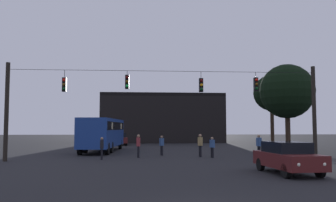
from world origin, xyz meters
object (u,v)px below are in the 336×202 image
at_px(city_bus, 103,131).
at_px(pedestrian_trailing, 162,144).
at_px(pedestrian_crossing_right, 212,146).
at_px(car_far_left, 119,139).
at_px(tree_behind_building, 287,92).
at_px(car_near_right, 287,157).
at_px(pedestrian_near_bus, 259,145).
at_px(pedestrian_far_side, 102,147).
at_px(tree_left_silhouette, 272,93).
at_px(pedestrian_crossing_left, 138,145).
at_px(pedestrian_crossing_center, 200,144).

relative_size(city_bus, pedestrian_trailing, 7.13).
height_order(pedestrian_crossing_right, pedestrian_trailing, pedestrian_trailing).
distance_m(city_bus, pedestrian_crossing_right, 11.63).
distance_m(car_far_left, tree_behind_building, 21.61).
xyz_separation_m(car_near_right, pedestrian_near_bus, (1.74, 9.36, 0.16)).
xyz_separation_m(pedestrian_near_bus, tree_behind_building, (5.10, 6.84, 4.68)).
xyz_separation_m(pedestrian_far_side, tree_left_silhouette, (18.06, 15.94, 5.41)).
distance_m(city_bus, tree_behind_building, 17.79).
relative_size(city_bus, car_far_left, 2.49).
relative_size(car_far_left, pedestrian_far_side, 2.90).
relative_size(car_near_right, car_far_left, 0.99).
bearing_deg(pedestrian_trailing, car_far_left, 104.32).
bearing_deg(pedestrian_trailing, car_near_right, -65.78).
bearing_deg(pedestrian_far_side, city_bus, 95.56).
height_order(pedestrian_crossing_left, pedestrian_crossing_center, pedestrian_crossing_center).
bearing_deg(tree_left_silhouette, pedestrian_far_side, -138.56).
distance_m(pedestrian_near_bus, tree_behind_building, 9.73).
distance_m(city_bus, pedestrian_crossing_left, 7.93).
xyz_separation_m(pedestrian_crossing_right, pedestrian_trailing, (-3.58, 2.47, 0.03)).
distance_m(pedestrian_crossing_center, pedestrian_near_bus, 4.35).
distance_m(car_far_left, pedestrian_crossing_left, 19.49).
relative_size(pedestrian_near_bus, tree_behind_building, 0.20).
relative_size(pedestrian_crossing_left, pedestrian_crossing_center, 0.99).
bearing_deg(tree_behind_building, pedestrian_crossing_left, -155.64).
height_order(pedestrian_crossing_left, pedestrian_trailing, pedestrian_crossing_left).
relative_size(pedestrian_crossing_center, pedestrian_crossing_right, 1.13).
xyz_separation_m(pedestrian_crossing_right, pedestrian_far_side, (-7.92, -1.01, 0.02)).
xyz_separation_m(pedestrian_crossing_left, pedestrian_crossing_right, (5.42, -0.44, -0.12)).
xyz_separation_m(car_near_right, pedestrian_crossing_center, (-2.53, 10.20, 0.18)).
xyz_separation_m(pedestrian_crossing_center, pedestrian_near_bus, (4.27, -0.83, -0.02)).
relative_size(pedestrian_crossing_left, pedestrian_near_bus, 1.01).
relative_size(car_far_left, pedestrian_crossing_center, 2.61).
distance_m(car_near_right, pedestrian_near_bus, 9.52).
relative_size(car_far_left, tree_behind_building, 0.54).
distance_m(pedestrian_crossing_left, pedestrian_near_bus, 8.94).
bearing_deg(tree_left_silhouette, tree_behind_building, -100.65).
relative_size(car_far_left, pedestrian_crossing_left, 2.64).
bearing_deg(pedestrian_crossing_left, city_bus, 115.11).
bearing_deg(car_far_left, pedestrian_crossing_left, -82.41).
xyz_separation_m(car_far_left, pedestrian_crossing_left, (2.57, -19.32, 0.17)).
height_order(pedestrian_crossing_center, pedestrian_far_side, pedestrian_crossing_center).
xyz_separation_m(pedestrian_trailing, tree_left_silhouette, (13.71, 12.46, 5.40)).
distance_m(city_bus, car_near_right, 20.01).
xyz_separation_m(pedestrian_crossing_center, tree_left_silhouette, (10.89, 14.14, 5.30)).
xyz_separation_m(city_bus, pedestrian_crossing_center, (8.00, -6.79, -0.89)).
relative_size(car_near_right, pedestrian_trailing, 2.83).
bearing_deg(pedestrian_crossing_center, pedestrian_crossing_left, -175.79).
height_order(car_far_left, pedestrian_crossing_right, car_far_left).
xyz_separation_m(city_bus, car_near_right, (10.53, -16.98, -1.07)).
relative_size(car_near_right, pedestrian_crossing_right, 2.91).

